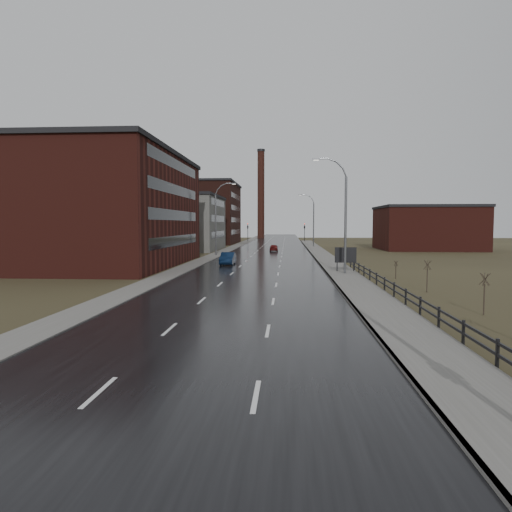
# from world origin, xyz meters

# --- Properties ---
(ground) EXTENTS (320.00, 320.00, 0.00)m
(ground) POSITION_xyz_m (0.00, 0.00, 0.00)
(ground) COLOR #2D2819
(ground) RESTS_ON ground
(road) EXTENTS (14.00, 300.00, 0.06)m
(road) POSITION_xyz_m (0.00, 60.00, 0.03)
(road) COLOR black
(road) RESTS_ON ground
(sidewalk_right) EXTENTS (3.20, 180.00, 0.18)m
(sidewalk_right) POSITION_xyz_m (8.60, 35.00, 0.09)
(sidewalk_right) COLOR #595651
(sidewalk_right) RESTS_ON ground
(curb_right) EXTENTS (0.16, 180.00, 0.18)m
(curb_right) POSITION_xyz_m (7.08, 35.00, 0.09)
(curb_right) COLOR slate
(curb_right) RESTS_ON ground
(sidewalk_left) EXTENTS (2.40, 260.00, 0.12)m
(sidewalk_left) POSITION_xyz_m (-8.20, 60.00, 0.06)
(sidewalk_left) COLOR #595651
(sidewalk_left) RESTS_ON ground
(warehouse_near) EXTENTS (22.44, 28.56, 13.50)m
(warehouse_near) POSITION_xyz_m (-20.99, 45.00, 6.76)
(warehouse_near) COLOR #471914
(warehouse_near) RESTS_ON ground
(warehouse_mid) EXTENTS (16.32, 20.40, 10.50)m
(warehouse_mid) POSITION_xyz_m (-17.99, 78.00, 5.26)
(warehouse_mid) COLOR slate
(warehouse_mid) RESTS_ON ground
(warehouse_far) EXTENTS (26.52, 24.48, 15.50)m
(warehouse_far) POSITION_xyz_m (-22.99, 108.00, 7.76)
(warehouse_far) COLOR #331611
(warehouse_far) RESTS_ON ground
(building_right) EXTENTS (18.36, 16.32, 8.50)m
(building_right) POSITION_xyz_m (30.30, 82.00, 4.26)
(building_right) COLOR #471914
(building_right) RESTS_ON ground
(smokestack) EXTENTS (2.70, 2.70, 30.70)m
(smokestack) POSITION_xyz_m (-6.00, 150.00, 15.50)
(smokestack) COLOR #331611
(smokestack) RESTS_ON ground
(streetlight_right_mid) EXTENTS (3.36, 0.28, 11.35)m
(streetlight_right_mid) POSITION_xyz_m (8.50, 36.00, 5.84)
(streetlight_right_mid) COLOR slate
(streetlight_right_mid) RESTS_ON ground
(streetlight_left) EXTENTS (3.36, 0.28, 11.35)m
(streetlight_left) POSITION_xyz_m (-7.70, 62.00, 5.84)
(streetlight_left) COLOR slate
(streetlight_left) RESTS_ON ground
(streetlight_right_far) EXTENTS (3.36, 0.28, 11.35)m
(streetlight_right_far) POSITION_xyz_m (8.50, 90.00, 5.84)
(streetlight_right_far) COLOR slate
(streetlight_right_far) RESTS_ON ground
(guardrail) EXTENTS (0.10, 53.05, 1.10)m
(guardrail) POSITION_xyz_m (10.30, 18.31, 0.71)
(guardrail) COLOR black
(guardrail) RESTS_ON ground
(shrub_d) EXTENTS (0.55, 0.58, 2.32)m
(shrub_d) POSITION_xyz_m (13.90, 16.71, 1.23)
(shrub_d) COLOR #382D23
(shrub_d) RESTS_ON ground
(shrub_e) EXTENTS (0.56, 0.59, 2.35)m
(shrub_e) POSITION_xyz_m (13.35, 25.04, 1.25)
(shrub_e) COLOR #382D23
(shrub_e) RESTS_ON ground
(shrub_f) EXTENTS (0.41, 0.43, 1.68)m
(shrub_f) POSITION_xyz_m (13.02, 33.20, 0.89)
(shrub_f) COLOR #382D23
(shrub_f) RESTS_ON ground
(billboard) EXTENTS (2.18, 0.17, 2.61)m
(billboard) POSITION_xyz_m (9.10, 38.03, 1.75)
(billboard) COLOR black
(billboard) RESTS_ON ground
(traffic_light_left) EXTENTS (0.58, 2.73, 5.30)m
(traffic_light_left) POSITION_xyz_m (-8.00, 120.00, 4.60)
(traffic_light_left) COLOR black
(traffic_light_left) RESTS_ON ground
(traffic_light_right) EXTENTS (0.58, 2.73, 5.30)m
(traffic_light_right) POSITION_xyz_m (8.00, 120.00, 4.60)
(traffic_light_right) COLOR black
(traffic_light_right) RESTS_ON ground
(car_near) EXTENTS (1.62, 4.54, 1.49)m
(car_near) POSITION_xyz_m (-4.00, 45.90, 0.75)
(car_near) COLOR #0A1B36
(car_near) RESTS_ON ground
(car_far) EXTENTS (1.58, 3.78, 1.28)m
(car_far) POSITION_xyz_m (0.76, 73.33, 0.64)
(car_far) COLOR #500D0D
(car_far) RESTS_ON ground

